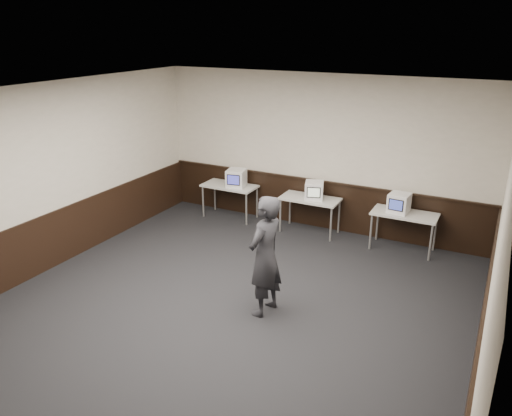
{
  "coord_description": "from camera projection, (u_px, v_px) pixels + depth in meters",
  "views": [
    {
      "loc": [
        3.42,
        -5.45,
        4.07
      ],
      "look_at": [
        -0.21,
        1.6,
        1.15
      ],
      "focal_mm": 35.0,
      "sensor_mm": 36.0,
      "label": 1
    }
  ],
  "objects": [
    {
      "name": "wainscot_left",
      "position": [
        49.0,
        241.0,
        8.74
      ],
      "size": [
        0.04,
        7.98,
        1.0
      ],
      "primitive_type": "cube",
      "color": "black",
      "rests_on": "left_wall"
    },
    {
      "name": "wainscot_right",
      "position": [
        477.0,
        354.0,
        5.75
      ],
      "size": [
        0.04,
        7.98,
        1.0
      ],
      "primitive_type": "cube",
      "color": "black",
      "rests_on": "right_wall"
    },
    {
      "name": "emac_right",
      "position": [
        399.0,
        203.0,
        9.33
      ],
      "size": [
        0.4,
        0.42,
        0.37
      ],
      "rotation": [
        0.0,
        0.0,
        -0.09
      ],
      "color": "white",
      "rests_on": "desk_right"
    },
    {
      "name": "desk_right",
      "position": [
        405.0,
        217.0,
        9.37
      ],
      "size": [
        1.2,
        0.6,
        0.75
      ],
      "color": "beige",
      "rests_on": "ground"
    },
    {
      "name": "person",
      "position": [
        265.0,
        256.0,
        7.22
      ],
      "size": [
        0.53,
        0.72,
        1.84
      ],
      "primitive_type": "imported",
      "rotation": [
        0.0,
        0.0,
        -1.71
      ],
      "color": "#232328",
      "rests_on": "ground"
    },
    {
      "name": "wainscot_rail",
      "position": [
        317.0,
        181.0,
        10.37
      ],
      "size": [
        6.98,
        0.06,
        0.04
      ],
      "primitive_type": "cube",
      "color": "black",
      "rests_on": "wainscot_back"
    },
    {
      "name": "desk_center",
      "position": [
        310.0,
        201.0,
        10.19
      ],
      "size": [
        1.2,
        0.6,
        0.75
      ],
      "color": "beige",
      "rests_on": "ground"
    },
    {
      "name": "left_wall",
      "position": [
        39.0,
        181.0,
        8.37
      ],
      "size": [
        0.0,
        8.0,
        8.0
      ],
      "primitive_type": "plane",
      "rotation": [
        1.57,
        0.0,
        1.57
      ],
      "color": "beige",
      "rests_on": "ground"
    },
    {
      "name": "desk_left",
      "position": [
        230.0,
        188.0,
        11.0
      ],
      "size": [
        1.2,
        0.6,
        0.75
      ],
      "color": "beige",
      "rests_on": "ground"
    },
    {
      "name": "back_wall",
      "position": [
        319.0,
        153.0,
        10.2
      ],
      "size": [
        7.0,
        0.0,
        7.0
      ],
      "primitive_type": "plane",
      "rotation": [
        1.57,
        0.0,
        0.0
      ],
      "color": "beige",
      "rests_on": "ground"
    },
    {
      "name": "right_wall",
      "position": [
        494.0,
        269.0,
        5.36
      ],
      "size": [
        0.0,
        8.0,
        8.0
      ],
      "primitive_type": "plane",
      "rotation": [
        1.57,
        0.0,
        -1.57
      ],
      "color": "beige",
      "rests_on": "ground"
    },
    {
      "name": "ceiling",
      "position": [
        213.0,
        98.0,
        6.31
      ],
      "size": [
        8.0,
        8.0,
        0.0
      ],
      "primitive_type": "plane",
      "rotation": [
        3.14,
        0.0,
        0.0
      ],
      "color": "white",
      "rests_on": "back_wall"
    },
    {
      "name": "emac_left",
      "position": [
        236.0,
        178.0,
        10.81
      ],
      "size": [
        0.46,
        0.48,
        0.39
      ],
      "rotation": [
        0.0,
        0.0,
        0.21
      ],
      "color": "white",
      "rests_on": "desk_left"
    },
    {
      "name": "wainscot_back",
      "position": [
        316.0,
        204.0,
        10.57
      ],
      "size": [
        6.98,
        0.04,
        1.0
      ],
      "primitive_type": "cube",
      "color": "black",
      "rests_on": "back_wall"
    },
    {
      "name": "floor",
      "position": [
        220.0,
        316.0,
        7.42
      ],
      "size": [
        8.0,
        8.0,
        0.0
      ],
      "primitive_type": "plane",
      "color": "black",
      "rests_on": "ground"
    },
    {
      "name": "emac_center",
      "position": [
        314.0,
        190.0,
        10.05
      ],
      "size": [
        0.46,
        0.47,
        0.36
      ],
      "rotation": [
        0.0,
        0.0,
        0.31
      ],
      "color": "white",
      "rests_on": "desk_center"
    }
  ]
}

